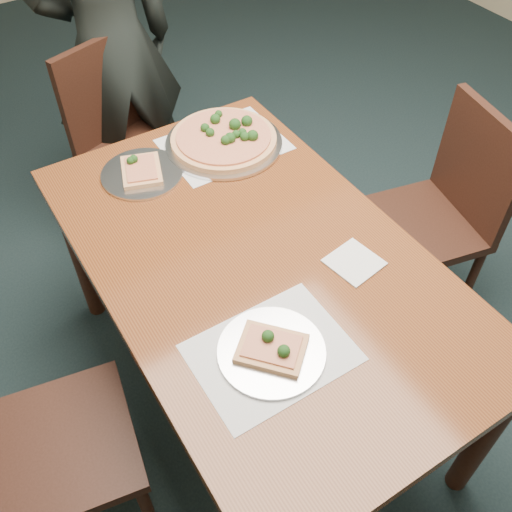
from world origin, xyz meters
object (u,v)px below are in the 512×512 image
diner (110,46)px  slice_plate_near (272,350)px  chair_right (440,208)px  slice_plate_far (141,172)px  pizza_pan (225,139)px  dining_table (256,276)px  chair_far (127,135)px  chair_left (23,447)px

diner → slice_plate_near: 1.62m
chair_right → slice_plate_far: chair_right is taller
pizza_pan → slice_plate_far: 0.33m
dining_table → slice_plate_near: (-0.15, -0.31, 0.11)m
chair_right → diner: 1.52m
chair_far → pizza_pan: 0.65m
chair_right → slice_plate_near: 1.08m
chair_left → pizza_pan: bearing=-48.4°
diner → pizza_pan: (0.12, -0.77, -0.05)m
pizza_pan → slice_plate_near: pizza_pan is taller
chair_far → slice_plate_near: size_ratio=3.25×
slice_plate_near → pizza_pan: bearing=67.7°
slice_plate_far → pizza_pan: bearing=-0.3°
chair_right → slice_plate_far: bearing=-105.6°
chair_far → pizza_pan: chair_far is taller
chair_right → pizza_pan: size_ratio=2.15×
chair_far → chair_right: same height
slice_plate_far → diner: bearing=74.6°
dining_table → slice_plate_far: bearing=103.7°
chair_left → diner: 1.66m
slice_plate_far → chair_right: bearing=-27.7°
chair_right → slice_plate_near: chair_right is taller
chair_left → pizza_pan: 1.19m
dining_table → chair_left: bearing=-174.3°
dining_table → diner: (0.08, 1.30, 0.17)m
pizza_pan → diner: bearing=98.6°
dining_table → slice_plate_far: size_ratio=5.36×
chair_far → diner: 0.37m
dining_table → slice_plate_far: 0.56m
dining_table → slice_plate_near: bearing=-115.3°
chair_left → diner: bearing=-22.4°
chair_far → chair_left: 1.43m
dining_table → pizza_pan: pizza_pan is taller
diner → slice_plate_far: 0.80m
chair_right → pizza_pan: bearing=-116.2°
chair_right → chair_left: bearing=-74.5°
pizza_pan → chair_right: bearing=-38.3°
chair_right → slice_plate_near: size_ratio=3.25×
chair_far → chair_left: size_ratio=1.00×
dining_table → chair_left: chair_left is taller
diner → pizza_pan: size_ratio=3.91×
dining_table → chair_right: 0.86m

